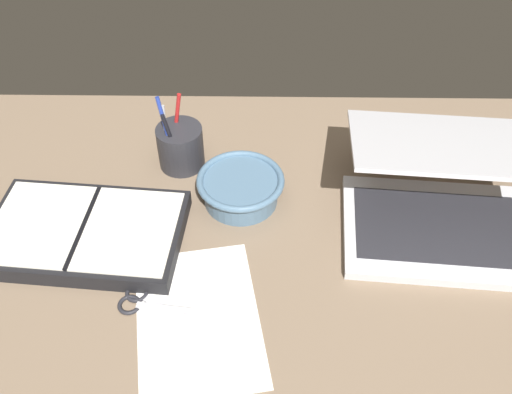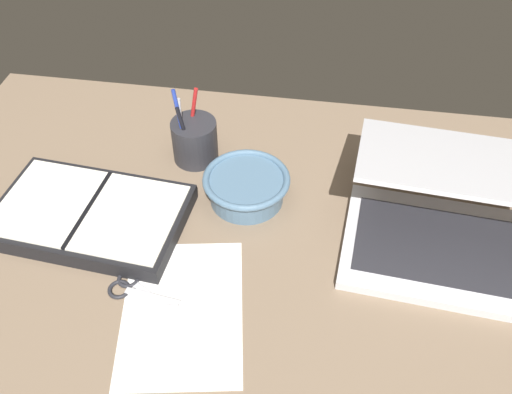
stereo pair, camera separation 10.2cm
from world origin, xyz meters
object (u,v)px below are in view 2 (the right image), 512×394
laptop (446,219)px  bowl (246,186)px  scissors (131,287)px  planner (90,215)px  pen_cup (194,140)px

laptop → bowl: 36.88cm
bowl → scissors: size_ratio=1.31×
scissors → bowl: bearing=76.4°
bowl → planner: bowl is taller
planner → scissors: (12.00, -13.72, -1.41)cm
laptop → pen_cup: (-49.06, 15.49, -0.79)cm
laptop → bowl: size_ratio=2.18×
bowl → planner: bearing=-159.4°
pen_cup → laptop: bearing=-17.5°
bowl → pen_cup: bearing=140.2°
bowl → laptop: bearing=-7.8°
laptop → pen_cup: bearing=167.1°
planner → scissors: size_ratio=2.85×
laptop → planner: size_ratio=1.00×
pen_cup → planner: 26.03cm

